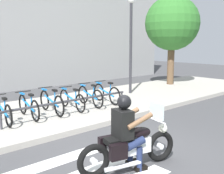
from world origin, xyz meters
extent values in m
plane|color=#424244|center=(0.00, 0.00, 0.00)|extent=(48.00, 48.00, 0.00)
cube|color=#A8A399|center=(0.00, 4.08, 0.07)|extent=(24.00, 4.40, 0.15)
cube|color=white|center=(-1.28, 0.80, 0.00)|extent=(2.80, 0.40, 0.01)
torus|color=black|center=(0.34, -0.56, 0.31)|extent=(0.63, 0.25, 0.62)
cylinder|color=silver|center=(0.34, -0.56, 0.31)|extent=(0.13, 0.12, 0.11)
torus|color=black|center=(-1.07, -0.22, 0.31)|extent=(0.63, 0.25, 0.62)
cylinder|color=silver|center=(-1.07, -0.22, 0.31)|extent=(0.13, 0.12, 0.11)
cube|color=silver|center=(-0.36, -0.39, 0.45)|extent=(0.84, 0.46, 0.28)
ellipsoid|color=black|center=(-0.17, -0.44, 0.67)|extent=(0.57, 0.39, 0.22)
cube|color=black|center=(-0.56, -0.35, 0.60)|extent=(0.61, 0.40, 0.10)
cube|color=black|center=(-0.66, -0.10, 0.49)|extent=(0.34, 0.19, 0.28)
cube|color=black|center=(-0.77, -0.52, 0.49)|extent=(0.34, 0.19, 0.28)
cylinder|color=silver|center=(0.20, -0.53, 0.87)|extent=(0.17, 0.61, 0.03)
sphere|color=white|center=(0.39, -0.58, 0.67)|extent=(0.18, 0.18, 0.18)
cube|color=silver|center=(0.23, -0.54, 1.05)|extent=(0.13, 0.40, 0.32)
cylinder|color=silver|center=(-0.64, -0.51, 0.19)|extent=(0.72, 0.25, 0.08)
cube|color=black|center=(-0.51, -0.36, 0.90)|extent=(0.35, 0.45, 0.52)
sphere|color=black|center=(-0.48, -0.37, 1.30)|extent=(0.26, 0.26, 0.26)
cylinder|color=brown|center=(-0.23, -0.20, 0.98)|extent=(0.53, 0.21, 0.26)
cylinder|color=brown|center=(-0.34, -0.63, 0.98)|extent=(0.53, 0.21, 0.26)
cylinder|color=#1E284C|center=(-0.33, -0.24, 0.54)|extent=(0.46, 0.24, 0.24)
cylinder|color=#1E284C|center=(-0.21, -0.27, 0.23)|extent=(0.11, 0.11, 0.46)
cube|color=black|center=(-0.17, -0.28, 0.04)|extent=(0.26, 0.15, 0.08)
cylinder|color=#1E284C|center=(-0.40, -0.55, 0.54)|extent=(0.46, 0.24, 0.24)
cylinder|color=#1E284C|center=(-0.28, -0.58, 0.23)|extent=(0.11, 0.11, 0.46)
cube|color=black|center=(-0.25, -0.59, 0.04)|extent=(0.26, 0.15, 0.08)
torus|color=black|center=(-1.25, 3.14, 0.47)|extent=(0.11, 0.62, 0.62)
cylinder|color=blue|center=(-1.20, 3.68, 0.53)|extent=(0.15, 0.96, 0.26)
cylinder|color=blue|center=(-1.23, 3.41, 0.69)|extent=(0.04, 0.04, 0.38)
cube|color=black|center=(-1.23, 3.41, 0.88)|extent=(0.12, 0.21, 0.06)
torus|color=black|center=(-0.40, 4.19, 0.47)|extent=(0.11, 0.63, 0.62)
torus|color=black|center=(-0.49, 3.16, 0.47)|extent=(0.11, 0.63, 0.62)
cylinder|color=blue|center=(-0.45, 3.68, 0.53)|extent=(0.14, 0.93, 0.25)
cylinder|color=blue|center=(-0.47, 3.42, 0.69)|extent=(0.04, 0.04, 0.38)
cube|color=black|center=(-0.47, 3.42, 0.88)|extent=(0.12, 0.21, 0.06)
cylinder|color=black|center=(-0.41, 4.09, 0.88)|extent=(0.48, 0.07, 0.03)
cube|color=blue|center=(-0.40, 4.19, 0.81)|extent=(0.10, 0.29, 0.04)
torus|color=black|center=(0.36, 4.21, 0.49)|extent=(0.11, 0.66, 0.66)
torus|color=black|center=(0.26, 3.14, 0.49)|extent=(0.11, 0.66, 0.66)
cylinder|color=blue|center=(0.31, 3.68, 0.55)|extent=(0.15, 0.96, 0.26)
cylinder|color=blue|center=(0.29, 3.41, 0.72)|extent=(0.04, 0.04, 0.40)
cube|color=black|center=(0.29, 3.41, 0.92)|extent=(0.12, 0.21, 0.06)
cylinder|color=black|center=(0.35, 4.10, 0.92)|extent=(0.48, 0.07, 0.03)
cube|color=blue|center=(0.36, 4.21, 0.84)|extent=(0.10, 0.29, 0.04)
torus|color=black|center=(1.12, 4.22, 0.46)|extent=(0.10, 0.60, 0.60)
torus|color=black|center=(1.02, 3.13, 0.46)|extent=(0.10, 0.60, 0.60)
cylinder|color=blue|center=(1.07, 3.68, 0.52)|extent=(0.15, 0.98, 0.26)
cylinder|color=blue|center=(1.04, 3.40, 0.67)|extent=(0.04, 0.04, 0.37)
cube|color=black|center=(1.04, 3.40, 0.86)|extent=(0.12, 0.21, 0.06)
cylinder|color=black|center=(1.11, 4.11, 0.86)|extent=(0.48, 0.07, 0.03)
cube|color=blue|center=(1.12, 4.22, 0.78)|extent=(0.10, 0.29, 0.04)
torus|color=black|center=(1.87, 4.16, 0.48)|extent=(0.11, 0.65, 0.65)
torus|color=black|center=(1.78, 3.20, 0.48)|extent=(0.11, 0.65, 0.65)
cylinder|color=blue|center=(1.82, 3.68, 0.55)|extent=(0.14, 0.86, 0.24)
cylinder|color=blue|center=(1.80, 3.44, 0.71)|extent=(0.04, 0.04, 0.40)
cube|color=black|center=(1.80, 3.44, 0.91)|extent=(0.12, 0.21, 0.06)
cylinder|color=black|center=(1.86, 4.06, 0.91)|extent=(0.48, 0.07, 0.03)
cube|color=blue|center=(1.87, 4.16, 0.83)|extent=(0.10, 0.29, 0.04)
torus|color=black|center=(2.62, 4.17, 0.48)|extent=(0.11, 0.66, 0.66)
torus|color=black|center=(2.53, 3.18, 0.48)|extent=(0.11, 0.66, 0.66)
cylinder|color=blue|center=(2.58, 3.68, 0.55)|extent=(0.14, 0.89, 0.24)
cylinder|color=blue|center=(2.56, 3.43, 0.72)|extent=(0.04, 0.04, 0.40)
cube|color=black|center=(2.56, 3.43, 0.92)|extent=(0.12, 0.21, 0.06)
cylinder|color=black|center=(2.62, 4.07, 0.92)|extent=(0.48, 0.07, 0.03)
cube|color=blue|center=(2.62, 4.17, 0.84)|extent=(0.10, 0.29, 0.04)
cylinder|color=#333338|center=(0.69, 3.13, 0.60)|extent=(4.38, 0.07, 0.07)
cylinder|color=#333338|center=(-1.45, 3.13, 0.38)|extent=(0.06, 0.06, 0.45)
cylinder|color=#333338|center=(2.83, 3.13, 0.38)|extent=(0.06, 0.06, 0.45)
cylinder|color=#2D2D33|center=(4.66, 4.48, 1.99)|extent=(0.12, 0.12, 3.98)
sphere|color=white|center=(4.66, 4.48, 4.10)|extent=(0.28, 0.28, 0.28)
cylinder|color=brown|center=(8.12, 4.88, 1.18)|extent=(0.36, 0.36, 2.35)
sphere|color=#2D6B28|center=(8.12, 4.88, 3.34)|extent=(2.81, 2.81, 2.81)
camera|label=1|loc=(-3.81, -3.75, 2.35)|focal=43.58mm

